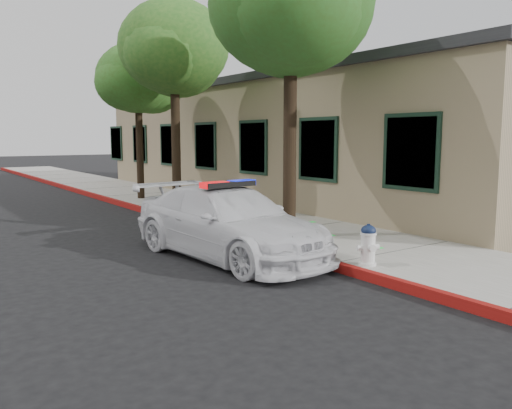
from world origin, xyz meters
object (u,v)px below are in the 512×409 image
at_px(police_car, 229,222).
at_px(street_tree_mid, 174,52).
at_px(street_tree_near, 292,11).
at_px(street_tree_far, 139,82).
at_px(clapboard_building, 299,141).
at_px(fire_hydrant, 368,245).

distance_m(police_car, street_tree_mid, 6.92).
xyz_separation_m(police_car, street_tree_near, (1.81, 0.41, 4.16)).
bearing_deg(street_tree_mid, street_tree_far, 84.85).
bearing_deg(clapboard_building, fire_hydrant, -123.88).
xyz_separation_m(clapboard_building, street_tree_mid, (-5.99, -1.63, 2.52)).
distance_m(street_tree_near, street_tree_far, 8.36).
distance_m(fire_hydrant, street_tree_near, 5.18).
bearing_deg(clapboard_building, street_tree_far, 163.67).
xyz_separation_m(street_tree_mid, street_tree_far, (0.30, 3.30, -0.51)).
xyz_separation_m(fire_hydrant, street_tree_near, (0.57, 2.78, 4.33)).
distance_m(clapboard_building, street_tree_far, 6.26).
bearing_deg(street_tree_far, police_car, -102.28).
relative_size(street_tree_near, street_tree_mid, 1.05).
height_order(fire_hydrant, street_tree_far, street_tree_far).
relative_size(street_tree_mid, street_tree_far, 1.13).
xyz_separation_m(police_car, street_tree_far, (1.90, 8.74, 3.46)).
distance_m(police_car, street_tree_far, 9.59).
bearing_deg(street_tree_far, fire_hydrant, -93.37).
height_order(street_tree_near, street_tree_far, street_tree_near).
bearing_deg(clapboard_building, street_tree_near, -130.93).
xyz_separation_m(police_car, street_tree_mid, (1.60, 5.44, 3.97)).
bearing_deg(street_tree_far, street_tree_mid, -95.15).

